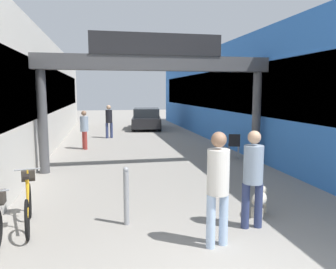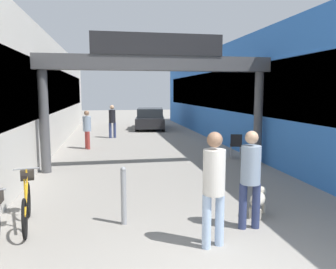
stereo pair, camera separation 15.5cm
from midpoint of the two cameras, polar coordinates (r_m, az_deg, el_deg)
storefront_left at (r=14.40m, az=-24.64°, el=6.20°), size 3.00×26.00×4.47m
storefront_right at (r=15.47m, az=15.30°, el=6.66°), size 3.00×26.00×4.47m
arcade_sign_gateway at (r=10.12m, az=-1.43°, el=10.53°), size 7.40×0.47×4.11m
pedestrian_with_dog at (r=5.89m, az=14.91°, el=-6.53°), size 0.39×0.36×1.73m
pedestrian_companion at (r=5.07m, az=8.87°, el=-8.10°), size 0.42×0.42×1.80m
pedestrian_carrying_crate at (r=14.05m, az=-13.62°, el=1.24°), size 0.43×0.43×1.61m
pedestrian_elderly_walking at (r=17.15m, az=-9.44°, el=2.66°), size 0.43×0.43×1.71m
dog_on_leash at (r=6.75m, az=16.12°, el=-10.71°), size 0.62×0.69×0.51m
bicycle_orange_second at (r=6.50m, az=-22.77°, el=-10.63°), size 0.47×1.67×0.98m
bollard_post_metal at (r=6.03m, az=-7.00°, el=-10.46°), size 0.10×0.10×1.07m
cafe_chair_black_nearer at (r=11.97m, az=12.12°, el=-1.58°), size 0.51×0.51×0.89m
parked_car_black at (r=21.16m, az=-2.91°, el=2.74°), size 2.28×4.20×1.33m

